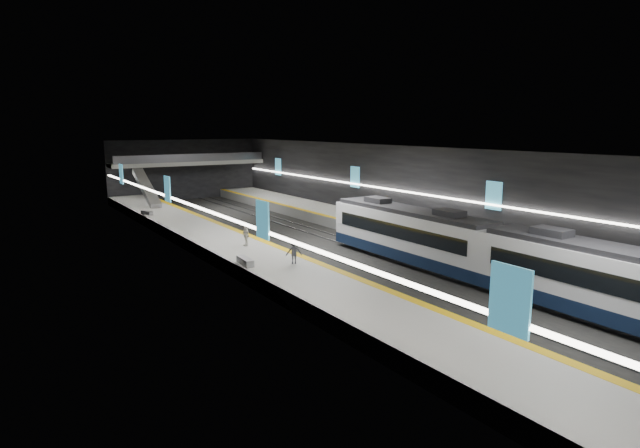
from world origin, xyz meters
TOP-DOWN VIEW (x-y plane):
  - ground at (0.00, 0.00)m, footprint 70.00×70.00m
  - ceiling at (0.00, 0.00)m, footprint 20.00×70.00m
  - wall_left at (-10.00, 0.00)m, footprint 0.04×70.00m
  - wall_right at (10.00, 0.00)m, footprint 0.04×70.00m
  - wall_back at (0.00, 35.00)m, footprint 20.00×0.04m
  - platform_left at (-7.50, 0.00)m, footprint 5.00×70.00m
  - tile_surface_left at (-7.50, 0.00)m, footprint 5.00×70.00m
  - tactile_strip_left at (-5.30, 0.00)m, footprint 0.60×70.00m
  - platform_right at (7.50, 0.00)m, footprint 5.00×70.00m
  - tile_surface_right at (7.50, 0.00)m, footprint 5.00×70.00m
  - tactile_strip_right at (5.30, 0.00)m, footprint 0.60×70.00m
  - rails at (-0.00, 0.00)m, footprint 6.52×70.00m
  - train at (2.50, -14.29)m, footprint 2.69×30.04m
  - ad_posters at (-0.00, 1.00)m, footprint 19.94×53.50m
  - cove_light_left at (-9.80, 0.00)m, footprint 0.25×68.60m
  - cove_light_right at (9.80, 0.00)m, footprint 0.25×68.60m
  - mezzanine_bridge at (0.00, 32.93)m, footprint 20.00×3.00m
  - escalator at (-7.50, 26.00)m, footprint 1.20×7.50m
  - bench_left_near at (-9.50, -4.54)m, footprint 0.66×1.91m
  - bench_left_far at (-9.50, 18.69)m, footprint 0.85×1.70m
  - bench_right_near at (8.54, -16.69)m, footprint 0.72×2.00m
  - bench_right_far at (9.50, 4.03)m, footprint 0.88×1.86m
  - passenger_right_a at (6.61, 1.29)m, footprint 0.57×0.69m
  - passenger_right_b at (6.22, -19.08)m, footprint 0.85×0.95m
  - passenger_left_a at (-7.13, 0.44)m, footprint 0.41×0.96m
  - passenger_left_b at (-6.75, -6.03)m, footprint 1.20×0.94m

SIDE VIEW (x-z plane):
  - ground at x=0.00m, z-range 0.00..0.00m
  - rails at x=0.00m, z-range 0.00..0.12m
  - platform_left at x=-7.50m, z-range 0.00..1.00m
  - platform_right at x=7.50m, z-range 0.00..1.00m
  - tile_surface_left at x=-7.50m, z-range 1.00..1.02m
  - tile_surface_right at x=7.50m, z-range 1.00..1.02m
  - tactile_strip_left at x=-5.30m, z-range 1.01..1.03m
  - tactile_strip_right at x=5.30m, z-range 1.01..1.03m
  - bench_left_far at x=-9.50m, z-range 1.00..1.40m
  - bench_right_far at x=9.50m, z-range 1.00..1.44m
  - bench_left_near at x=-9.50m, z-range 1.00..1.46m
  - bench_right_near at x=8.54m, z-range 1.00..1.48m
  - passenger_right_b at x=6.22m, z-range 1.00..2.60m
  - passenger_left_b at x=-6.75m, z-range 1.00..2.62m
  - passenger_left_a at x=-7.13m, z-range 1.00..2.63m
  - passenger_right_a at x=6.61m, z-range 1.00..2.64m
  - train at x=2.50m, z-range 0.40..4.00m
  - escalator at x=-7.50m, z-range 0.94..4.86m
  - cove_light_left at x=-9.80m, z-range 3.74..3.86m
  - cove_light_right at x=9.80m, z-range 3.74..3.86m
  - wall_left at x=-10.00m, z-range 0.00..8.00m
  - wall_right at x=10.00m, z-range 0.00..8.00m
  - wall_back at x=0.00m, z-range 0.00..8.00m
  - ad_posters at x=0.00m, z-range 3.40..5.60m
  - mezzanine_bridge at x=0.00m, z-range 4.29..5.79m
  - ceiling at x=0.00m, z-range 7.98..8.02m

